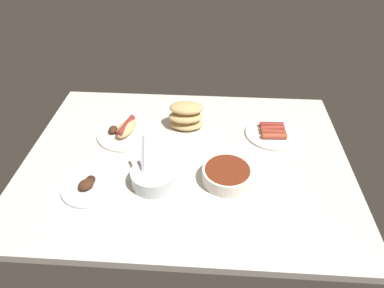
{
  "coord_description": "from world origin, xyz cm",
  "views": [
    {
      "loc": [
        -8.38,
        96.68,
        84.63
      ],
      "look_at": [
        -1.81,
        -4.57,
        3.0
      ],
      "focal_mm": 32.2,
      "sensor_mm": 36.0,
      "label": 1
    }
  ],
  "objects_px": {
    "plate_hotdog_assembled": "(126,131)",
    "plate_grilled_meat": "(90,186)",
    "bowl_coleslaw": "(153,176)",
    "plate_sausages": "(273,132)",
    "bread_stack": "(186,116)",
    "bowl_chili": "(227,174)"
  },
  "relations": [
    {
      "from": "plate_hotdog_assembled",
      "to": "bread_stack",
      "type": "relative_size",
      "value": 1.68
    },
    {
      "from": "bowl_coleslaw",
      "to": "plate_sausages",
      "type": "bearing_deg",
      "value": -145.23
    },
    {
      "from": "plate_hotdog_assembled",
      "to": "plate_grilled_meat",
      "type": "height_order",
      "value": "plate_hotdog_assembled"
    },
    {
      "from": "bread_stack",
      "to": "bowl_coleslaw",
      "type": "bearing_deg",
      "value": 75.71
    },
    {
      "from": "bowl_coleslaw",
      "to": "plate_hotdog_assembled",
      "type": "relative_size",
      "value": 0.65
    },
    {
      "from": "plate_hotdog_assembled",
      "to": "bread_stack",
      "type": "height_order",
      "value": "bread_stack"
    },
    {
      "from": "bowl_chili",
      "to": "plate_hotdog_assembled",
      "type": "height_order",
      "value": "plate_hotdog_assembled"
    },
    {
      "from": "bowl_chili",
      "to": "plate_hotdog_assembled",
      "type": "relative_size",
      "value": 0.71
    },
    {
      "from": "plate_hotdog_assembled",
      "to": "plate_sausages",
      "type": "bearing_deg",
      "value": -176.45
    },
    {
      "from": "bowl_chili",
      "to": "plate_grilled_meat",
      "type": "bearing_deg",
      "value": 7.94
    },
    {
      "from": "bowl_coleslaw",
      "to": "plate_sausages",
      "type": "distance_m",
      "value": 0.53
    },
    {
      "from": "bowl_coleslaw",
      "to": "plate_hotdog_assembled",
      "type": "bearing_deg",
      "value": -60.44
    },
    {
      "from": "bowl_coleslaw",
      "to": "plate_grilled_meat",
      "type": "height_order",
      "value": "bowl_coleslaw"
    },
    {
      "from": "plate_hotdog_assembled",
      "to": "plate_grilled_meat",
      "type": "xyz_separation_m",
      "value": [
        0.06,
        0.3,
        -0.01
      ]
    },
    {
      "from": "plate_hotdog_assembled",
      "to": "bread_stack",
      "type": "distance_m",
      "value": 0.25
    },
    {
      "from": "plate_sausages",
      "to": "bread_stack",
      "type": "relative_size",
      "value": 1.52
    },
    {
      "from": "bowl_chili",
      "to": "bowl_coleslaw",
      "type": "relative_size",
      "value": 1.09
    },
    {
      "from": "plate_sausages",
      "to": "bread_stack",
      "type": "xyz_separation_m",
      "value": [
        0.35,
        -0.03,
        0.04
      ]
    },
    {
      "from": "bowl_coleslaw",
      "to": "bread_stack",
      "type": "height_order",
      "value": "bowl_coleslaw"
    },
    {
      "from": "bowl_chili",
      "to": "plate_sausages",
      "type": "bearing_deg",
      "value": -124.43
    },
    {
      "from": "bowl_chili",
      "to": "bread_stack",
      "type": "bearing_deg",
      "value": -61.67
    },
    {
      "from": "plate_grilled_meat",
      "to": "plate_hotdog_assembled",
      "type": "bearing_deg",
      "value": -101.01
    }
  ]
}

